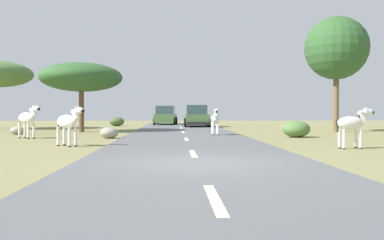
# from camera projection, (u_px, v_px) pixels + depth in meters

# --- Properties ---
(ground_plane) EXTENTS (90.00, 90.00, 0.00)m
(ground_plane) POSITION_uv_depth(u_px,v_px,m) (197.00, 165.00, 9.60)
(ground_plane) COLOR olive
(road) EXTENTS (6.00, 64.00, 0.05)m
(road) POSITION_uv_depth(u_px,v_px,m) (197.00, 163.00, 9.60)
(road) COLOR #56595B
(road) RESTS_ON ground_plane
(lane_markings) EXTENTS (0.16, 56.00, 0.01)m
(lane_markings) POSITION_uv_depth(u_px,v_px,m) (200.00, 168.00, 8.60)
(lane_markings) COLOR silver
(lane_markings) RESTS_ON road
(zebra_0) EXTENTS (0.41, 1.49, 1.40)m
(zebra_0) POSITION_uv_depth(u_px,v_px,m) (215.00, 119.00, 20.74)
(zebra_0) COLOR silver
(zebra_0) RESTS_ON road
(zebra_1) EXTENTS (1.46, 1.23, 1.60)m
(zebra_1) POSITION_uv_depth(u_px,v_px,m) (28.00, 118.00, 18.72)
(zebra_1) COLOR silver
(zebra_1) RESTS_ON ground_plane
(zebra_2) EXTENTS (1.51, 0.58, 1.44)m
(zebra_2) POSITION_uv_depth(u_px,v_px,m) (352.00, 124.00, 13.63)
(zebra_2) COLOR silver
(zebra_2) RESTS_ON ground_plane
(zebra_3) EXTENTS (1.34, 1.17, 1.50)m
(zebra_3) POSITION_uv_depth(u_px,v_px,m) (68.00, 122.00, 14.52)
(zebra_3) COLOR silver
(zebra_3) RESTS_ON ground_plane
(car_0) EXTENTS (2.06, 4.36, 1.74)m
(car_0) POSITION_uv_depth(u_px,v_px,m) (197.00, 117.00, 32.52)
(car_0) COLOR #476B38
(car_0) RESTS_ON road
(car_1) EXTENTS (2.26, 4.46, 1.74)m
(car_1) POSITION_uv_depth(u_px,v_px,m) (166.00, 116.00, 37.59)
(car_1) COLOR #476B38
(car_1) RESTS_ON road
(tree_0) EXTENTS (3.86, 3.86, 7.10)m
(tree_0) POSITION_uv_depth(u_px,v_px,m) (336.00, 49.00, 24.51)
(tree_0) COLOR brown
(tree_0) RESTS_ON ground_plane
(tree_3) EXTENTS (5.08, 5.08, 4.29)m
(tree_3) POSITION_uv_depth(u_px,v_px,m) (81.00, 77.00, 24.72)
(tree_3) COLOR brown
(tree_3) RESTS_ON ground_plane
(bush_0) EXTENTS (1.36, 1.22, 0.81)m
(bush_0) POSITION_uv_depth(u_px,v_px,m) (296.00, 129.00, 19.64)
(bush_0) COLOR #4C7038
(bush_0) RESTS_ON ground_plane
(bush_1) EXTENTS (1.31, 1.18, 0.78)m
(bush_1) POSITION_uv_depth(u_px,v_px,m) (117.00, 122.00, 34.57)
(bush_1) COLOR #425B2D
(bush_1) RESTS_ON ground_plane
(rock_1) EXTENTS (0.75, 0.63, 0.50)m
(rock_1) POSITION_uv_depth(u_px,v_px,m) (288.00, 128.00, 24.28)
(rock_1) COLOR gray
(rock_1) RESTS_ON ground_plane
(rock_2) EXTENTS (0.79, 0.65, 0.45)m
(rock_2) POSITION_uv_depth(u_px,v_px,m) (18.00, 131.00, 21.90)
(rock_2) COLOR gray
(rock_2) RESTS_ON ground_plane
(rock_3) EXTENTS (0.86, 0.79, 0.52)m
(rock_3) POSITION_uv_depth(u_px,v_px,m) (109.00, 133.00, 18.89)
(rock_3) COLOR gray
(rock_3) RESTS_ON ground_plane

